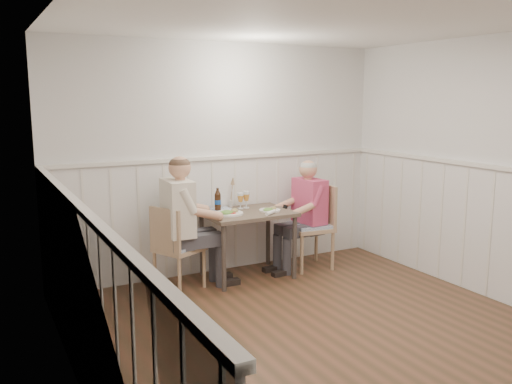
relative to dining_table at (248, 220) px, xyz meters
The scene contains 16 objects.
ground_plane 1.96m from the dining_table, 93.45° to the right, with size 4.50×4.50×0.00m, color #46321F.
room_shell 2.04m from the dining_table, 93.45° to the right, with size 4.04×4.54×2.60m.
wainscot 1.16m from the dining_table, 95.49° to the right, with size 4.00×4.49×1.34m.
dining_table is the anchor object (origin of this frame).
chair_right 0.87m from the dining_table, ahead, with size 0.51×0.51×0.99m.
chair_left 0.88m from the dining_table, behind, with size 0.56×0.56×0.90m.
man_in_pink 0.77m from the dining_table, ahead, with size 0.62×0.43×1.30m.
diner_cream 0.78m from the dining_table, behind, with size 0.67×0.47×1.43m.
plate_man 0.27m from the dining_table, 21.32° to the right, with size 0.24×0.24×0.06m.
plate_diner 0.29m from the dining_table, 169.86° to the right, with size 0.31×0.31×0.08m.
beer_glass_a 0.30m from the dining_table, 67.29° to the left, with size 0.08×0.08×0.19m.
beer_glass_b 0.28m from the dining_table, 90.52° to the left, with size 0.07×0.07×0.18m.
beer_bottle 0.40m from the dining_table, 144.30° to the left, with size 0.07×0.07×0.26m.
rolled_napkin 0.32m from the dining_table, 59.33° to the right, with size 0.17×0.13×0.04m.
grass_vase 0.41m from the dining_table, 99.91° to the left, with size 0.04×0.04×0.36m.
gingham_mat 0.36m from the dining_table, 137.14° to the left, with size 0.32×0.26×0.01m.
Camera 1 is at (-2.54, -3.37, 2.00)m, focal length 38.00 mm.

